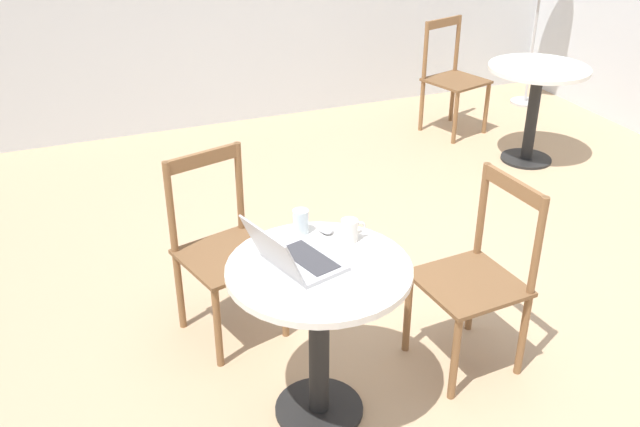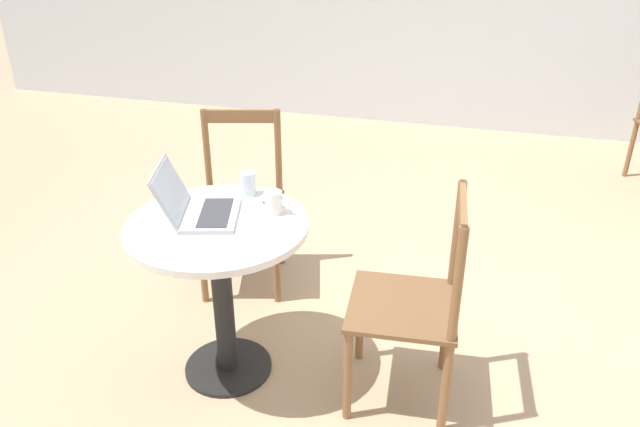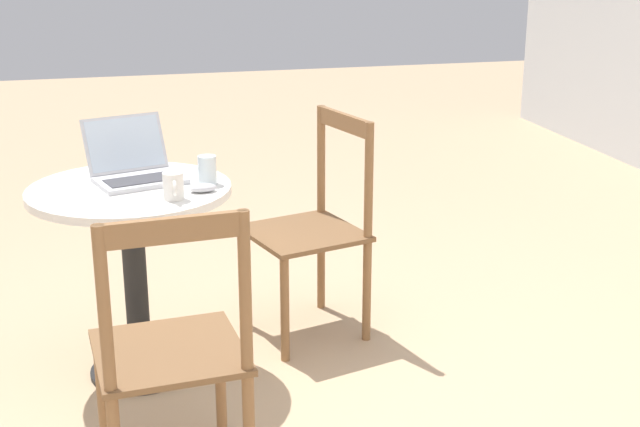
# 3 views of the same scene
# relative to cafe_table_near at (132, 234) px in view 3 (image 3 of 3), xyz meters

# --- Properties ---
(cafe_table_near) EXTENTS (0.75, 0.75, 0.76)m
(cafe_table_near) POSITION_rel_cafe_table_near_xyz_m (0.00, 0.00, 0.00)
(cafe_table_near) COLOR black
(cafe_table_near) RESTS_ON ground_plane
(chair_near_back) EXTENTS (0.53, 0.53, 0.94)m
(chair_near_back) POSITION_rel_cafe_table_near_xyz_m (-0.20, 0.75, -0.11)
(chair_near_back) COLOR brown
(chair_near_back) RESTS_ON ground_plane
(chair_near_right) EXTENTS (0.47, 0.47, 0.94)m
(chair_near_right) POSITION_rel_cafe_table_near_xyz_m (0.81, 0.06, -0.11)
(chair_near_right) COLOR brown
(chair_near_right) RESTS_ON ground_plane
(laptop) EXTENTS (0.38, 0.38, 0.22)m
(laptop) POSITION_rel_cafe_table_near_xyz_m (-0.09, 0.03, 0.23)
(laptop) COLOR #B7B7BC
(laptop) RESTS_ON cafe_table_near
(mouse) EXTENTS (0.06, 0.10, 0.03)m
(mouse) POSITION_rel_cafe_table_near_xyz_m (0.13, 0.25, 0.20)
(mouse) COLOR #B7B7BC
(mouse) RESTS_ON cafe_table_near
(mug) EXTENTS (0.11, 0.07, 0.10)m
(mug) POSITION_rel_cafe_table_near_xyz_m (0.20, 0.15, 0.23)
(mug) COLOR silver
(mug) RESTS_ON cafe_table_near
(drinking_glass) EXTENTS (0.07, 0.07, 0.11)m
(drinking_glass) POSITION_rel_cafe_table_near_xyz_m (0.03, 0.29, 0.24)
(drinking_glass) COLOR silver
(drinking_glass) RESTS_ON cafe_table_near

